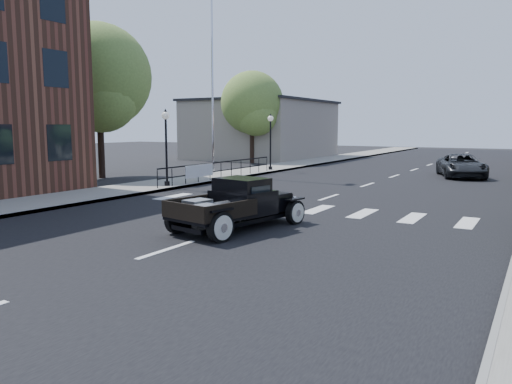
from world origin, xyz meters
The scene contains 14 objects.
ground centered at (0.00, 0.00, 0.00)m, with size 120.00×120.00×0.00m, color black.
road centered at (0.00, 15.00, 0.01)m, with size 14.00×80.00×0.02m, color black.
road_markings centered at (0.00, 10.00, 0.00)m, with size 12.00×60.00×0.06m, color silver, non-canonical shape.
sidewalk_left centered at (-8.50, 15.00, 0.07)m, with size 3.00×80.00×0.15m, color gray.
low_building_left centered at (-15.00, 28.00, 2.50)m, with size 10.00×12.00×5.00m, color gray.
railing centered at (-7.30, 10.00, 0.65)m, with size 0.08×10.00×1.00m, color black, non-canonical shape.
banner centered at (-7.22, 8.00, 0.45)m, with size 0.04×2.20×0.60m, color silver, non-canonical shape.
lamp_post_b centered at (-7.60, 6.00, 1.91)m, with size 0.36×0.36×3.51m, color black, non-canonical shape.
lamp_post_c centered at (-7.60, 16.00, 1.91)m, with size 0.36×0.36×3.51m, color black, non-canonical shape.
flagpole centered at (-9.20, 12.00, 6.38)m, with size 0.12×0.12×12.46m, color silver.
big_tree_near centered at (-14.00, 8.00, 4.24)m, with size 5.78×5.78×8.48m, color #5B7733, non-canonical shape.
big_tree_far centered at (-12.50, 22.00, 3.57)m, with size 4.86×4.86×7.14m, color #5B7733, non-canonical shape.
hotrod_pickup centered at (0.14, -0.14, 0.74)m, with size 1.98×4.24×1.47m, color black, non-canonical shape.
second_car centered at (3.40, 18.34, 0.65)m, with size 2.17×4.71×1.31m, color black.
Camera 1 is at (7.49, -11.74, 2.87)m, focal length 35.00 mm.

